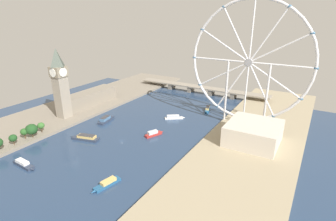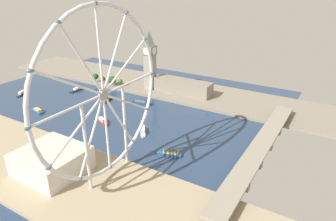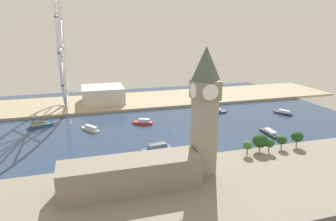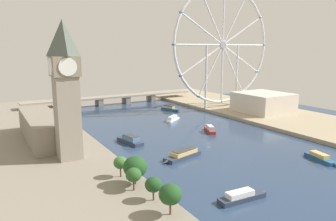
# 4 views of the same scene
# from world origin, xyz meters

# --- Properties ---
(ground_plane) EXTENTS (402.66, 402.66, 0.00)m
(ground_plane) POSITION_xyz_m (0.00, 0.00, 0.00)
(ground_plane) COLOR navy
(riverbank_left) EXTENTS (90.00, 520.00, 3.00)m
(riverbank_left) POSITION_xyz_m (-116.33, 0.00, 1.50)
(riverbank_left) COLOR gray
(riverbank_left) RESTS_ON ground_plane
(riverbank_right) EXTENTS (90.00, 520.00, 3.00)m
(riverbank_right) POSITION_xyz_m (116.33, 0.00, 1.50)
(riverbank_right) COLOR tan
(riverbank_right) RESTS_ON ground_plane
(clock_tower) EXTENTS (16.38, 16.38, 81.85)m
(clock_tower) POSITION_xyz_m (-97.22, 11.08, 45.49)
(clock_tower) COLOR gray
(clock_tower) RESTS_ON riverbank_left
(parliament_block) EXTENTS (22.00, 82.21, 18.44)m
(parliament_block) POSITION_xyz_m (-105.01, 60.18, 12.22)
(parliament_block) COLOR gray
(parliament_block) RESTS_ON riverbank_left
(tree_row_embankment) EXTENTS (13.11, 54.26, 14.18)m
(tree_row_embankment) POSITION_xyz_m (-79.36, -53.16, 11.37)
(tree_row_embankment) COLOR #513823
(tree_row_embankment) RESTS_ON riverbank_left
(ferris_wheel) EXTENTS (131.41, 3.20, 134.40)m
(ferris_wheel) POSITION_xyz_m (94.42, 101.14, 71.97)
(ferris_wheel) COLOR silver
(ferris_wheel) RESTS_ON riverbank_right
(riverside_hall) EXTENTS (47.85, 50.88, 19.59)m
(riverside_hall) POSITION_xyz_m (116.09, 58.20, 12.80)
(riverside_hall) COLOR beige
(riverside_hall) RESTS_ON riverbank_right
(tour_boat_0) EXTENTS (32.05, 14.61, 5.36)m
(tour_boat_0) POSITION_xyz_m (-33.23, -16.30, 2.26)
(tour_boat_0) COLOR #2D384C
(tour_boat_0) RESTS_ON ground_plane
(tour_boat_1) EXTENTS (22.94, 17.82, 4.90)m
(tour_boat_1) POSITION_xyz_m (16.62, 78.56, 2.07)
(tour_boat_1) COLOR white
(tour_boat_1) RESTS_ON ground_plane
(tour_boat_2) EXTENTS (21.90, 14.15, 4.93)m
(tour_boat_2) POSITION_xyz_m (11.95, -132.92, 2.00)
(tour_boat_2) COLOR #2D384C
(tour_boat_2) RESTS_ON ground_plane
(tour_boat_3) EXTENTS (27.97, 7.27, 4.75)m
(tour_boat_3) POSITION_xyz_m (-40.90, -78.54, 1.92)
(tour_boat_3) COLOR #2D384C
(tour_boat_3) RESTS_ON ground_plane
(tour_boat_4) EXTENTS (9.98, 25.80, 4.40)m
(tour_boat_4) POSITION_xyz_m (38.72, -63.27, 1.76)
(tour_boat_4) COLOR #235684
(tour_boat_4) RESTS_ON ground_plane
(tour_boat_5) EXTENTS (12.16, 22.06, 5.70)m
(tour_boat_5) POSITION_xyz_m (21.36, 26.59, 2.29)
(tour_boat_5) COLOR #B22D28
(tour_boat_5) RESTS_ON ground_plane
(tour_boat_6) EXTENTS (11.47, 29.81, 6.12)m
(tour_boat_6) POSITION_xyz_m (-49.13, 30.69, 2.45)
(tour_boat_6) COLOR #2D384C
(tour_boat_6) RESTS_ON ground_plane
(tour_boat_7) EXTENTS (11.41, 25.64, 5.39)m
(tour_boat_7) POSITION_xyz_m (41.04, 125.80, 2.20)
(tour_boat_7) COLOR #235684
(tour_boat_7) RESTS_ON ground_plane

